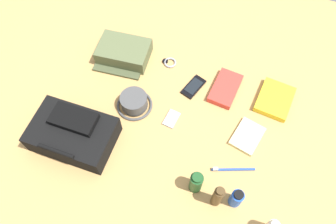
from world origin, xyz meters
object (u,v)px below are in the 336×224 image
Objects in this scene: paperback_novel at (275,99)px; toothbrush at (231,169)px; bucket_hat at (134,102)px; backpack at (73,133)px; deodorant_spray at (236,198)px; cell_phone at (194,87)px; toiletry_pouch at (124,53)px; notepad at (247,136)px; wristwatch at (169,62)px; cologne_bottle at (218,196)px; travel_guidebook at (225,88)px; media_player at (171,119)px; shampoo_bottle at (196,182)px.

paperback_novel reaches higher than toothbrush.
backpack is at bearing 54.33° from bucket_hat.
deodorant_spray is 0.79× the size of cell_phone.
toothbrush is at bearing 149.07° from toiletry_pouch.
notepad is (0.02, -0.29, -0.04)m from deodorant_spray.
bucket_hat is 0.29m from cell_phone.
backpack is at bearing 65.23° from wristwatch.
cologne_bottle reaches higher than paperback_novel.
toiletry_pouch reaches higher than paperback_novel.
deodorant_spray is (-0.71, 0.03, -0.00)m from backpack.
cologne_bottle is at bearing 147.61° from bucket_hat.
travel_guidebook is at bearing -71.56° from toothbrush.
travel_guidebook reaches higher than media_player.
toiletry_pouch is at bearing -92.10° from backpack.
wristwatch is at bearing -114.77° from backpack.
notepad is at bearing -159.40° from backpack.
deodorant_spray reaches higher than wristwatch.
backpack is 1.70× the size of travel_guidebook.
toiletry_pouch is (-0.02, -0.48, -0.02)m from backpack.
backpack is 0.72m from travel_guidebook.
wristwatch is (0.40, -0.58, -0.07)m from cologne_bottle.
cell_phone is at bearing 172.00° from toiletry_pouch.
backpack is at bearing 7.83° from toothbrush.
deodorant_spray is 0.30m from notepad.
toothbrush reaches higher than media_player.
shampoo_bottle reaches higher than toiletry_pouch.
bucket_hat is at bearing -125.67° from backpack.
deodorant_spray is at bearing -161.13° from cologne_bottle.
bucket_hat is at bearing 76.45° from wristwatch.
cologne_bottle is at bearing 139.41° from toiletry_pouch.
notepad is at bearing -86.95° from deodorant_spray.
notepad is (-0.34, -0.03, 0.00)m from media_player.
shampoo_bottle is 0.50m from travel_guidebook.
toiletry_pouch is 2.92× the size of media_player.
cell_phone is (0.37, 0.06, -0.01)m from paperback_novel.
shampoo_bottle is (-0.55, 0.03, 0.00)m from backpack.
media_player is at bearing 176.55° from bucket_hat.
travel_guidebook reaches higher than toothbrush.
bucket_hat is at bearing 21.94° from paperback_novel.
paperback_novel is (-0.60, -0.24, -0.02)m from bucket_hat.
deodorant_spray is at bearing 130.29° from wristwatch.
deodorant_spray is (-0.54, 0.27, 0.02)m from bucket_hat.
toiletry_pouch is 1.75× the size of notepad.
deodorant_spray is (-0.70, 0.51, 0.01)m from toiletry_pouch.
bucket_hat is 1.18× the size of cell_phone.
backpack reaches higher than media_player.
bucket_hat is 0.29m from wristwatch.
paperback_novel is at bearing -95.60° from notepad.
cell_phone reaches higher than media_player.
cologne_bottle is 0.16m from toothbrush.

